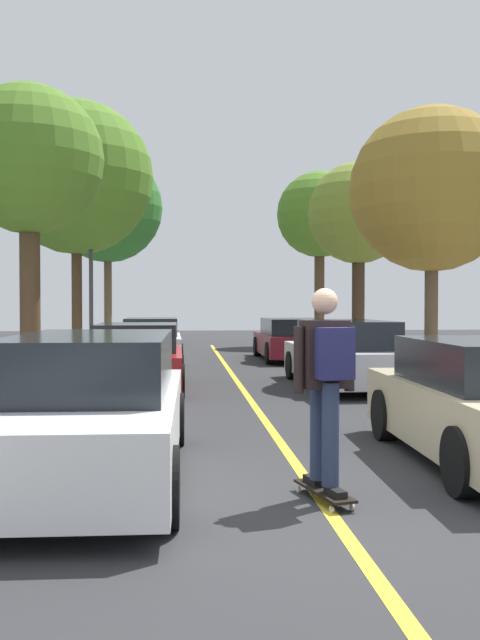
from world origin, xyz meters
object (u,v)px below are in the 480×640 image
at_px(parked_car_left_near, 137,358).
at_px(street_tree_left_far, 108,208).
at_px(street_tree_left_nearest, 29,162).
at_px(skateboard, 324,491).
at_px(parked_car_right_far, 291,339).
at_px(parked_car_right_near, 344,354).
at_px(fire_hydrant, 455,374).
at_px(street_tree_right_far, 320,216).
at_px(street_tree_right_nearest, 432,190).
at_px(street_tree_left_near, 76,178).
at_px(streetlamp, 91,249).
at_px(skateboarder, 326,375).
at_px(street_tree_right_near, 359,214).
at_px(parked_car_left_far, 151,341).
at_px(parked_car_left_nearest, 91,407).

xyz_separation_m(parked_car_left_near, street_tree_left_far, (-2.23, 16.12, 5.15)).
relative_size(street_tree_left_nearest, skateboard, 7.04).
bearing_deg(parked_car_right_far, parked_car_right_near, -89.99).
xyz_separation_m(street_tree_left_far, fire_hydrant, (8.00, -18.22, -5.30)).
bearing_deg(street_tree_right_far, fire_hydrant, -92.56).
xyz_separation_m(street_tree_right_nearest, street_tree_right_far, (0.00, 13.02, 1.05)).
bearing_deg(parked_car_right_near, street_tree_left_near, 132.58).
distance_m(street_tree_left_far, fire_hydrant, 20.59).
bearing_deg(fire_hydrant, street_tree_left_near, 130.76).
distance_m(street_tree_left_nearest, streetlamp, 6.27).
bearing_deg(street_tree_left_nearest, parked_car_right_far, 45.52).
xyz_separation_m(fire_hydrant, skateboarder, (-3.60, -6.19, 0.63)).
xyz_separation_m(parked_car_right_far, street_tree_left_nearest, (-6.50, -6.62, 4.02)).
height_order(fire_hydrant, streetlamp, streetlamp).
height_order(parked_car_left_near, street_tree_left_nearest, street_tree_left_nearest).
distance_m(street_tree_right_far, streetlamp, 11.28).
distance_m(street_tree_right_near, streetlamp, 8.40).
relative_size(street_tree_right_near, fire_hydrant, 8.69).
distance_m(street_tree_left_near, street_tree_right_nearest, 10.67).
relative_size(parked_car_right_near, fire_hydrant, 6.66).
relative_size(street_tree_left_near, skateboard, 8.81).
bearing_deg(parked_car_right_near, street_tree_right_nearest, 25.11).
bearing_deg(parked_car_left_near, street_tree_left_far, 97.86).
relative_size(parked_car_left_far, street_tree_right_near, 0.74).
distance_m(street_tree_left_near, skateboarder, 16.66).
bearing_deg(street_tree_right_far, skateboarder, -100.92).
xyz_separation_m(parked_car_left_near, parked_car_right_near, (4.27, 0.11, 0.04)).
bearing_deg(parked_car_left_far, street_tree_left_near, 170.65).
bearing_deg(street_tree_right_near, street_tree_left_near, -176.11).
height_order(parked_car_left_near, streetlamp, streetlamp).
xyz_separation_m(parked_car_right_far, street_tree_right_nearest, (2.23, -6.09, 3.64)).
bearing_deg(parked_car_right_far, street_tree_right_near, 13.45).
bearing_deg(parked_car_right_near, parked_car_left_nearest, -120.31).
distance_m(fire_hydrant, streetlamp, 11.95).
xyz_separation_m(parked_car_left_near, skateboarder, (2.16, -8.28, 0.47)).
relative_size(parked_car_left_nearest, skateboarder, 2.64).
height_order(parked_car_left_near, skateboarder, skateboarder).
relative_size(street_tree_left_near, street_tree_right_far, 1.10).
bearing_deg(parked_car_left_nearest, street_tree_right_near, 66.54).
xyz_separation_m(parked_car_left_far, street_tree_right_near, (6.50, 0.96, 3.94)).
bearing_deg(parked_car_right_near, parked_car_left_near, -178.49).
bearing_deg(street_tree_left_near, parked_car_left_far, -9.35).
bearing_deg(skateboard, street_tree_right_far, 79.05).
bearing_deg(streetlamp, street_tree_right_nearest, -34.10).
xyz_separation_m(street_tree_left_nearest, fire_hydrant, (8.00, -2.72, -4.17)).
relative_size(street_tree_left_far, fire_hydrant, 11.40).
distance_m(street_tree_right_near, skateboard, 17.20).
xyz_separation_m(parked_car_left_near, fire_hydrant, (5.77, -2.09, -0.16)).
xyz_separation_m(parked_car_right_near, streetlamp, (-6.02, 6.63, 2.66)).
bearing_deg(fire_hydrant, skateboard, -120.42).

